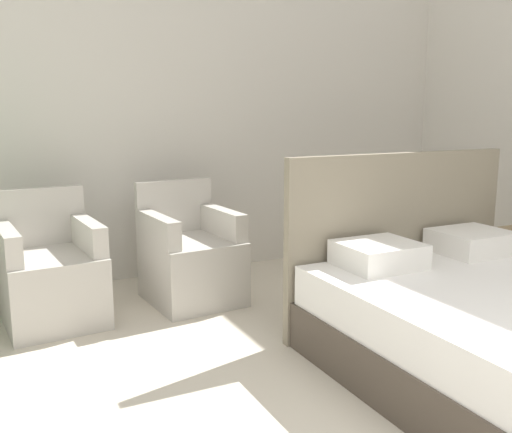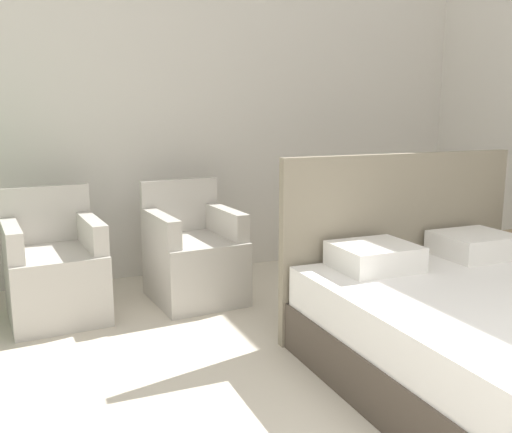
# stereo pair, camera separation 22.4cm
# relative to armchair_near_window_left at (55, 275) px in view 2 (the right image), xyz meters

# --- Properties ---
(wall_back) EXTENTS (10.00, 0.06, 2.90)m
(wall_back) POSITION_rel_armchair_near_window_left_xyz_m (0.98, 0.77, 1.16)
(wall_back) COLOR silver
(wall_back) RESTS_ON ground_plane
(armchair_near_window_left) EXTENTS (0.65, 0.72, 0.86)m
(armchair_near_window_left) POSITION_rel_armchair_near_window_left_xyz_m (0.00, 0.00, 0.00)
(armchair_near_window_left) COLOR #B7B2A8
(armchair_near_window_left) RESTS_ON ground_plane
(armchair_near_window_right) EXTENTS (0.66, 0.72, 0.86)m
(armchair_near_window_right) POSITION_rel_armchair_near_window_left_xyz_m (0.97, -0.00, 0.00)
(armchair_near_window_right) COLOR #B7B2A8
(armchair_near_window_right) RESTS_ON ground_plane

